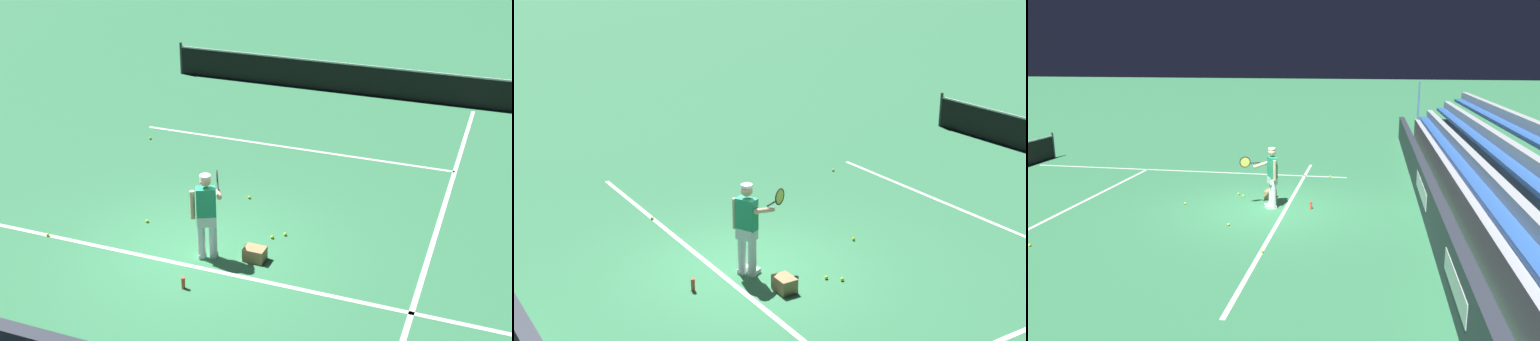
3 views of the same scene
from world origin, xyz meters
TOP-DOWN VIEW (x-y plane):
  - ground_plane at (0.00, 0.00)m, footprint 160.00×160.00m
  - court_baseline_white at (0.00, -0.50)m, footprint 12.00×0.10m
  - court_sideline_white at (4.11, 4.00)m, footprint 0.10×12.00m
  - court_service_line_white at (0.00, 5.50)m, footprint 8.22×0.10m
  - tennis_player at (0.20, -0.08)m, footprint 0.56×1.07m
  - ball_box_cardboard at (1.07, 0.13)m, footprint 0.40×0.31m
  - tennis_ball_far_left at (0.04, 2.44)m, footprint 0.07×0.07m
  - tennis_ball_far_right at (-1.53, 0.68)m, footprint 0.07×0.07m
  - tennis_ball_stray_back at (-3.66, 4.71)m, footprint 0.07×0.07m
  - tennis_ball_on_baseline at (1.10, 0.99)m, footprint 0.07×0.07m
  - tennis_ball_midcourt at (-3.10, -0.53)m, footprint 0.07×0.07m
  - tennis_ball_toward_net at (1.31, 1.19)m, footprint 0.07×0.07m
  - water_bottle at (0.23, -1.20)m, footprint 0.07×0.07m
  - tennis_net at (0.00, 10.31)m, footprint 11.09×0.09m

SIDE VIEW (x-z plane):
  - ground_plane at x=0.00m, z-range 0.00..0.00m
  - court_baseline_white at x=0.00m, z-range 0.00..0.01m
  - court_sideline_white at x=4.11m, z-range 0.00..0.01m
  - court_service_line_white at x=0.00m, z-range 0.00..0.01m
  - tennis_ball_far_left at x=0.04m, z-range 0.00..0.07m
  - tennis_ball_far_right at x=-1.53m, z-range 0.00..0.07m
  - tennis_ball_stray_back at x=-3.66m, z-range 0.00..0.07m
  - tennis_ball_on_baseline at x=1.10m, z-range 0.00..0.07m
  - tennis_ball_midcourt at x=-3.10m, z-range 0.00..0.07m
  - tennis_ball_toward_net at x=1.31m, z-range 0.00..0.07m
  - water_bottle at x=0.23m, z-range 0.00..0.22m
  - ball_box_cardboard at x=1.07m, z-range 0.00..0.26m
  - tennis_net at x=0.00m, z-range -0.04..1.03m
  - tennis_player at x=0.20m, z-range 0.04..1.75m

